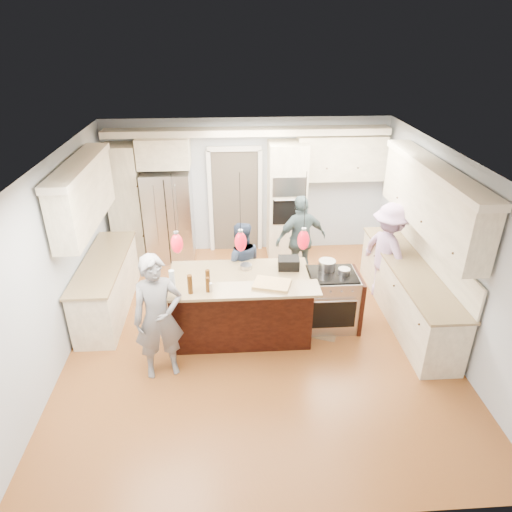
{
  "coord_description": "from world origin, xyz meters",
  "views": [
    {
      "loc": [
        -0.39,
        -5.72,
        4.27
      ],
      "look_at": [
        0.0,
        0.35,
        1.15
      ],
      "focal_mm": 32.0,
      "sensor_mm": 36.0,
      "label": 1
    }
  ],
  "objects_px": {
    "refrigerator": "(169,216)",
    "kitchen_island": "(241,304)",
    "island_range": "(332,300)",
    "person_bar_end": "(158,318)",
    "person_far_left": "(241,265)"
  },
  "relations": [
    {
      "from": "kitchen_island",
      "to": "person_far_left",
      "type": "distance_m",
      "value": 0.82
    },
    {
      "from": "kitchen_island",
      "to": "island_range",
      "type": "bearing_deg",
      "value": 3.07
    },
    {
      "from": "refrigerator",
      "to": "island_range",
      "type": "height_order",
      "value": "refrigerator"
    },
    {
      "from": "kitchen_island",
      "to": "person_far_left",
      "type": "relative_size",
      "value": 1.42
    },
    {
      "from": "person_bar_end",
      "to": "person_far_left",
      "type": "height_order",
      "value": "person_bar_end"
    },
    {
      "from": "kitchen_island",
      "to": "person_bar_end",
      "type": "relative_size",
      "value": 1.19
    },
    {
      "from": "island_range",
      "to": "kitchen_island",
      "type": "bearing_deg",
      "value": -176.93
    },
    {
      "from": "island_range",
      "to": "person_far_left",
      "type": "xyz_separation_m",
      "value": [
        -1.38,
        0.7,
        0.28
      ]
    },
    {
      "from": "refrigerator",
      "to": "island_range",
      "type": "bearing_deg",
      "value": -42.59
    },
    {
      "from": "kitchen_island",
      "to": "island_range",
      "type": "distance_m",
      "value": 1.41
    },
    {
      "from": "refrigerator",
      "to": "person_far_left",
      "type": "distance_m",
      "value": 2.24
    },
    {
      "from": "kitchen_island",
      "to": "person_bar_end",
      "type": "bearing_deg",
      "value": -141.43
    },
    {
      "from": "refrigerator",
      "to": "kitchen_island",
      "type": "bearing_deg",
      "value": -63.06
    },
    {
      "from": "island_range",
      "to": "person_bar_end",
      "type": "distance_m",
      "value": 2.7
    },
    {
      "from": "refrigerator",
      "to": "kitchen_island",
      "type": "xyz_separation_m",
      "value": [
        1.3,
        -2.57,
        -0.41
      ]
    }
  ]
}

